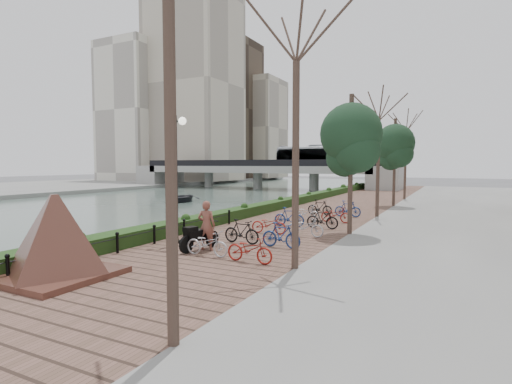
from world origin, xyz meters
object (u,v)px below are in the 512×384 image
Objects in this scene: boat at (183,197)px; pedestrian at (206,225)px; granite_monument at (56,236)px; motorcycle at (200,236)px; lamppost at (176,152)px.

pedestrian is at bearing -73.85° from boat.
granite_monument is 2.37× the size of motorcycle.
motorcycle is at bearing -74.44° from boat.
boat is at bearing -65.08° from pedestrian.
lamppost is 3.01× the size of motorcycle.
lamppost reaches higher than motorcycle.
lamppost is 1.31× the size of boat.
pedestrian is at bearing 44.41° from motorcycle.
motorcycle is (1.54, 4.93, -0.68)m from granite_monument.
pedestrian is (0.21, 0.15, 0.40)m from motorcycle.
pedestrian is (1.87, -0.58, -2.82)m from lamppost.
pedestrian is at bearing -17.31° from lamppost.
boat is at bearing 120.22° from granite_monument.
boat is at bearing 137.03° from motorcycle.
granite_monument is 0.79× the size of lamppost.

